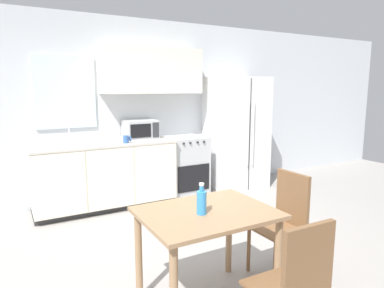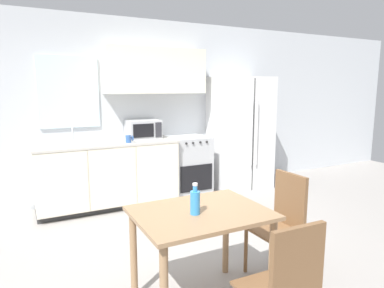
% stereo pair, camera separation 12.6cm
% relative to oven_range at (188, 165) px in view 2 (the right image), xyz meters
% --- Properties ---
extents(ground_plane, '(12.00, 12.00, 0.00)m').
position_rel_oven_range_xyz_m(ground_plane, '(-1.07, -1.91, -0.46)').
color(ground_plane, gray).
extents(wall_back, '(12.00, 0.38, 2.70)m').
position_rel_oven_range_xyz_m(wall_back, '(-0.99, 0.30, 0.98)').
color(wall_back, silver).
rests_on(wall_back, ground_plane).
extents(kitchen_counter, '(1.94, 0.68, 0.93)m').
position_rel_oven_range_xyz_m(kitchen_counter, '(-1.28, -0.03, 0.01)').
color(kitchen_counter, '#333333').
rests_on(kitchen_counter, ground_plane).
extents(oven_range, '(0.62, 0.62, 0.92)m').
position_rel_oven_range_xyz_m(oven_range, '(0.00, 0.00, 0.00)').
color(oven_range, '#B7BABC').
rests_on(oven_range, ground_plane).
extents(refrigerator, '(0.93, 0.76, 1.86)m').
position_rel_oven_range_xyz_m(refrigerator, '(0.95, -0.06, 0.47)').
color(refrigerator, white).
rests_on(refrigerator, ground_plane).
extents(kitchen_sink, '(0.69, 0.43, 0.24)m').
position_rel_oven_range_xyz_m(kitchen_sink, '(-1.70, -0.02, 0.49)').
color(kitchen_sink, '#B7BABC').
rests_on(kitchen_sink, kitchen_counter).
extents(microwave, '(0.48, 0.36, 0.27)m').
position_rel_oven_range_xyz_m(microwave, '(-0.69, 0.09, 0.61)').
color(microwave, '#B7BABC').
rests_on(microwave, kitchen_counter).
extents(coffee_mug, '(0.11, 0.08, 0.10)m').
position_rel_oven_range_xyz_m(coffee_mug, '(-1.02, -0.23, 0.53)').
color(coffee_mug, '#335999').
rests_on(coffee_mug, kitchen_counter).
extents(dining_table, '(0.99, 0.76, 0.77)m').
position_rel_oven_range_xyz_m(dining_table, '(-1.18, -2.61, 0.18)').
color(dining_table, '#997551').
rests_on(dining_table, ground_plane).
extents(dining_chair_near, '(0.41, 0.41, 0.93)m').
position_rel_oven_range_xyz_m(dining_chair_near, '(-1.02, -3.37, 0.08)').
color(dining_chair_near, brown).
rests_on(dining_chair_near, ground_plane).
extents(dining_chair_side, '(0.41, 0.41, 0.93)m').
position_rel_oven_range_xyz_m(dining_chair_side, '(-0.31, -2.54, 0.08)').
color(dining_chair_side, brown).
rests_on(dining_chair_side, ground_plane).
extents(drink_bottle, '(0.07, 0.07, 0.23)m').
position_rel_oven_range_xyz_m(drink_bottle, '(-1.25, -2.65, 0.40)').
color(drink_bottle, '#338CD8').
rests_on(drink_bottle, dining_table).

